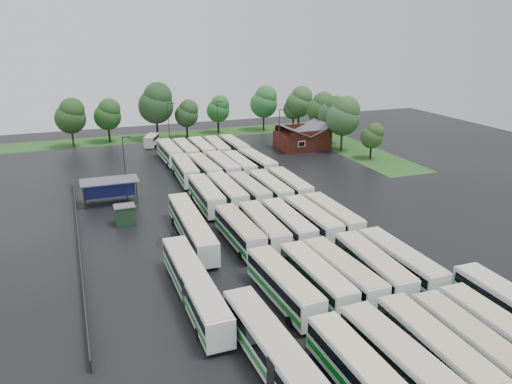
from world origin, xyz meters
name	(u,v)px	position (x,y,z in m)	size (l,w,h in m)	color
ground	(276,243)	(0.00, 0.00, 0.00)	(160.00, 160.00, 0.00)	black
brick_building	(302,140)	(24.00, 42.77, 1.87)	(10.07, 8.60, 5.39)	maroon
wash_shed	(109,183)	(-17.20, 22.02, 2.99)	(8.20, 4.20, 3.58)	#2D2D30
utility_hut	(125,215)	(-16.20, 12.60, 1.32)	(2.70, 2.20, 2.62)	#19391F
grass_strip_north	(178,136)	(2.00, 64.80, 0.01)	(80.00, 10.00, 0.01)	#225119
grass_strip_east	(343,145)	(34.00, 42.80, 0.01)	(10.00, 50.00, 0.01)	#225119
west_fence	(79,240)	(-22.20, 8.00, 0.60)	(0.10, 50.00, 1.20)	#2D2D30
bus_r0c0	(361,373)	(-4.46, -26.03, 1.80)	(2.75, 11.80, 3.27)	white
bus_r0c1	(400,362)	(-1.23, -26.05, 1.88)	(3.13, 12.37, 3.42)	white
bus_r0c2	(435,350)	(2.12, -25.77, 1.85)	(2.77, 12.13, 3.37)	white
bus_r0c3	(471,345)	(5.23, -26.14, 1.81)	(2.73, 11.85, 3.29)	white
bus_r0c4	(500,335)	(8.32, -25.94, 1.81)	(2.54, 11.83, 3.29)	white
bus_r1c0	(284,285)	(-4.53, -12.66, 1.82)	(3.04, 12.01, 3.31)	white
bus_r1c1	(316,278)	(-1.00, -12.50, 1.79)	(2.69, 11.73, 3.25)	white
bus_r1c2	(342,273)	(1.82, -12.56, 1.82)	(3.07, 12.02, 3.32)	white
bus_r1c3	(373,267)	(5.32, -12.55, 1.86)	(3.13, 12.23, 3.37)	white
bus_r1c4	(399,262)	(8.54, -12.55, 1.86)	(2.66, 12.18, 3.39)	white
bus_r2c0	(239,231)	(-4.22, 1.16, 1.80)	(2.69, 11.79, 3.27)	white
bus_r2c1	(264,228)	(-1.20, 0.93, 1.83)	(2.86, 12.03, 3.33)	white
bus_r2c2	(288,224)	(2.05, 0.99, 1.81)	(2.59, 11.82, 3.28)	white
bus_r2c3	(312,220)	(5.40, 1.12, 1.81)	(2.65, 11.83, 3.28)	white
bus_r2c4	(333,217)	(8.43, 1.32, 1.79)	(2.61, 11.75, 3.26)	white
bus_r3c0	(206,195)	(-4.53, 14.92, 1.87)	(2.85, 12.26, 3.40)	white
bus_r3c1	(227,192)	(-1.37, 15.02, 1.88)	(2.67, 12.30, 3.42)	white
bus_r3c2	(249,191)	(1.97, 14.81, 1.78)	(2.82, 11.72, 3.24)	white
bus_r3c3	(270,189)	(5.22, 14.58, 1.81)	(2.54, 11.80, 3.28)	white
bus_r3c4	(290,186)	(8.54, 14.86, 1.81)	(2.61, 11.83, 3.29)	white
bus_r4c0	(185,170)	(-4.42, 28.70, 1.87)	(3.04, 12.29, 3.40)	white
bus_r4c1	(204,169)	(-1.22, 28.25, 1.83)	(2.98, 12.07, 3.34)	white
bus_r4c2	(223,167)	(2.07, 28.41, 1.85)	(2.80, 12.14, 3.37)	white
bus_r4c3	(239,166)	(5.03, 28.24, 1.78)	(2.53, 11.64, 3.24)	white
bus_r4c4	(257,163)	(8.48, 28.71, 1.85)	(3.15, 12.21, 3.37)	white
bus_r5c0	(170,152)	(-4.45, 41.73, 1.88)	(2.76, 12.29, 3.41)	white
bus_r5c1	(186,151)	(-1.29, 41.85, 1.80)	(2.66, 11.76, 3.26)	white
bus_r5c2	(202,150)	(1.90, 41.91, 1.81)	(2.53, 11.84, 3.29)	white
bus_r5c3	(217,149)	(5.02, 41.71, 1.80)	(2.96, 11.83, 3.27)	white
bus_r5c4	(234,147)	(8.59, 41.85, 1.80)	(2.62, 11.76, 3.27)	white
artic_bus_west_a	(282,364)	(-9.27, -23.18, 1.87)	(3.21, 18.22, 3.37)	white
artic_bus_west_b	(191,226)	(-9.23, 4.41, 1.83)	(2.97, 17.85, 3.30)	white
artic_bus_west_c	(194,285)	(-12.42, -9.76, 1.81)	(2.59, 17.62, 3.27)	white
minibus	(152,140)	(-5.54, 55.91, 1.36)	(4.12, 5.98, 2.45)	beige
tree_north_0	(71,116)	(-21.24, 60.85, 6.83)	(6.41, 6.41, 10.62)	#3A2C1E
tree_north_1	(108,114)	(-13.52, 63.14, 6.32)	(5.93, 5.93, 9.82)	black
tree_north_2	(157,103)	(-2.95, 62.08, 8.37)	(7.85, 7.85, 13.00)	black
tree_north_3	(187,113)	(3.80, 61.61, 5.73)	(5.38, 5.38, 8.91)	black
tree_north_4	(219,109)	(12.26, 64.60, 5.84)	(5.48, 5.48, 9.07)	black
tree_north_5	(264,102)	(23.62, 63.51, 7.11)	(6.67, 6.67, 11.05)	black
tree_north_6	(300,102)	(32.20, 61.38, 6.96)	(6.54, 6.54, 10.83)	black
tree_east_0	(373,135)	(33.10, 30.26, 4.62)	(4.36, 4.34, 7.18)	black
tree_east_1	(344,116)	(30.99, 37.94, 7.34)	(6.89, 6.89, 11.41)	#372817
tree_east_2	(333,113)	(32.27, 44.63, 6.78)	(6.37, 6.37, 10.55)	#3C271C
tree_east_3	(322,108)	(33.31, 52.07, 6.74)	(6.33, 6.33, 10.48)	#341E13
tree_east_4	(294,107)	(31.23, 62.50, 5.49)	(5.16, 5.16, 8.54)	black
lamp_post_ne	(280,129)	(17.24, 39.02, 5.37)	(1.43, 0.28, 9.25)	#2D2D30
lamp_post_nw	(125,163)	(-14.54, 23.60, 5.46)	(1.45, 0.28, 9.40)	#2D2D30
lamp_post_back_w	(169,121)	(-1.75, 54.67, 5.43)	(1.44, 0.28, 9.35)	#2D2D30
lamp_post_back_e	(218,119)	(9.02, 54.41, 5.35)	(1.42, 0.28, 9.21)	#2D2D30
puddle_0	(333,368)	(-4.75, -22.82, 0.00)	(6.24, 6.24, 0.01)	black
puddle_1	(463,327)	(8.55, -21.98, 0.00)	(3.94, 3.94, 0.01)	black
puddle_2	(180,241)	(-10.62, 4.65, 0.00)	(6.01, 6.01, 0.01)	black
puddle_3	(315,249)	(3.69, -3.22, 0.00)	(3.98, 3.98, 0.01)	black
puddle_4	(465,291)	(13.10, -17.16, 0.00)	(3.76, 3.76, 0.01)	black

